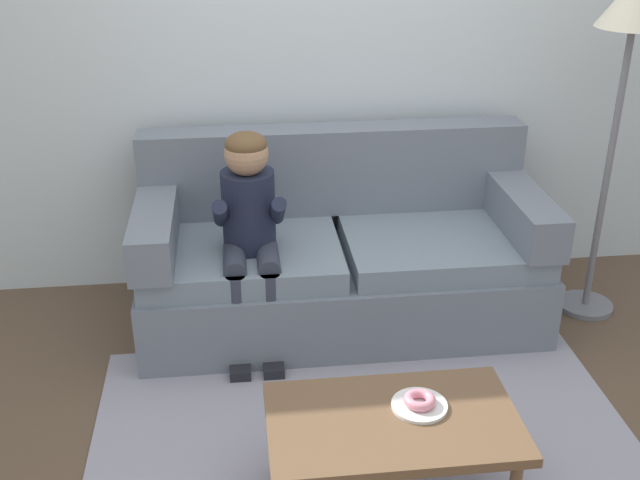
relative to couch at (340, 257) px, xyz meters
name	(u,v)px	position (x,y,z in m)	size (l,w,h in m)	color
ground	(357,412)	(-0.04, -0.85, -0.35)	(10.00, 10.00, 0.00)	brown
wall_back	(321,36)	(-0.04, 0.55, 1.05)	(8.00, 0.10, 2.80)	silver
area_rug	(367,449)	(-0.04, -1.10, -0.34)	(2.30, 1.65, 0.01)	#9993A3
couch	(340,257)	(0.00, 0.00, 0.00)	(2.06, 0.90, 0.97)	slate
coffee_table	(393,428)	(0.00, -1.39, 0.00)	(0.92, 0.54, 0.39)	brown
person_child	(250,222)	(-0.47, -0.21, 0.32)	(0.34, 0.58, 1.10)	#1E2338
plate	(419,405)	(0.11, -1.34, 0.05)	(0.21, 0.21, 0.01)	white
donut	(420,400)	(0.11, -1.34, 0.08)	(0.12, 0.12, 0.04)	pink
floor_lamp	(631,34)	(1.37, -0.09, 1.15)	(0.35, 0.35, 1.79)	slate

